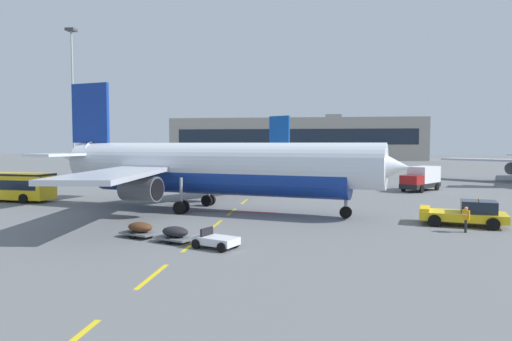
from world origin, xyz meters
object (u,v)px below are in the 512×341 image
object	(u,v)px
catering_truck	(421,178)
apron_light_mast_near	(73,86)
baggage_train	(176,234)
ground_crew_worker	(466,218)
airliner_foreground	(209,167)
airliner_far_center	(226,161)
apron_shuttle_bus	(0,185)
pushback_tug	(466,213)

from	to	relation	value
catering_truck	apron_light_mast_near	xyz separation A→B (m)	(-61.21, 23.29, 15.84)
baggage_train	apron_light_mast_near	size ratio (longest dim) A/B	0.30
ground_crew_worker	airliner_foreground	bearing A→B (deg)	158.72
catering_truck	ground_crew_worker	distance (m)	28.42
airliner_far_center	apron_shuttle_bus	world-z (taller)	airliner_far_center
baggage_train	ground_crew_worker	size ratio (longest dim) A/B	4.76
airliner_foreground	apron_light_mast_near	xyz separation A→B (m)	(-37.90, 43.74, 13.53)
baggage_train	airliner_far_center	bearing A→B (deg)	97.47
pushback_tug	ground_crew_worker	bearing A→B (deg)	-107.34
airliner_foreground	apron_light_mast_near	distance (m)	59.44
apron_shuttle_bus	baggage_train	distance (m)	30.26
pushback_tug	apron_light_mast_near	distance (m)	78.10
airliner_far_center	ground_crew_worker	bearing A→B (deg)	-58.66
catering_truck	ground_crew_worker	world-z (taller)	catering_truck
apron_shuttle_bus	ground_crew_worker	bearing A→B (deg)	-14.79
airliner_far_center	apron_light_mast_near	world-z (taller)	apron_light_mast_near
baggage_train	apron_light_mast_near	world-z (taller)	apron_light_mast_near
airliner_foreground	pushback_tug	size ratio (longest dim) A/B	5.30
catering_truck	ground_crew_worker	xyz separation A→B (m)	(-3.34, -28.22, -0.62)
airliner_foreground	baggage_train	distance (m)	13.92
baggage_train	apron_shuttle_bus	bearing A→B (deg)	145.29
airliner_far_center	catering_truck	world-z (taller)	airliner_far_center
apron_shuttle_bus	apron_light_mast_near	world-z (taller)	apron_light_mast_near
airliner_foreground	catering_truck	distance (m)	31.09
pushback_tug	catering_truck	bearing A→B (deg)	84.44
apron_light_mast_near	airliner_foreground	bearing A→B (deg)	-49.09
airliner_foreground	catering_truck	world-z (taller)	airliner_foreground
pushback_tug	baggage_train	world-z (taller)	pushback_tug
baggage_train	airliner_foreground	bearing A→B (deg)	94.61
ground_crew_worker	baggage_train	bearing A→B (deg)	-163.28
airliner_far_center	ground_crew_worker	size ratio (longest dim) A/B	15.10
apron_light_mast_near	catering_truck	bearing A→B (deg)	-20.84
pushback_tug	catering_truck	distance (m)	25.58
apron_light_mast_near	ground_crew_worker	bearing A→B (deg)	-41.68
apron_shuttle_bus	baggage_train	world-z (taller)	apron_shuttle_bus
apron_shuttle_bus	ground_crew_worker	size ratio (longest dim) A/B	6.88
apron_shuttle_bus	ground_crew_worker	distance (m)	45.24
ground_crew_worker	apron_light_mast_near	bearing A→B (deg)	138.32
airliner_far_center	apron_light_mast_near	bearing A→B (deg)	162.38
airliner_far_center	baggage_train	bearing A→B (deg)	-82.53
apron_shuttle_bus	baggage_train	size ratio (longest dim) A/B	1.45
pushback_tug	apron_shuttle_bus	xyz separation A→B (m)	(-44.60, 8.78, 0.85)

